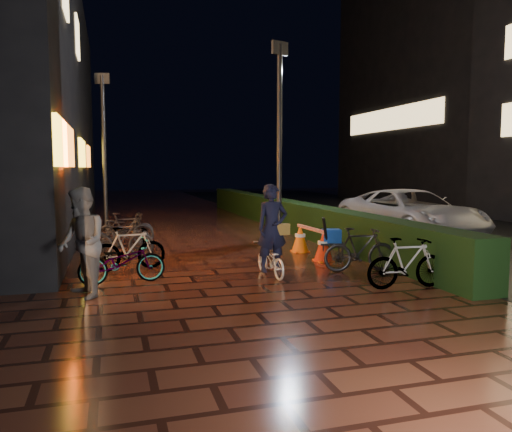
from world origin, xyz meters
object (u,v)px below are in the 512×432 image
object	(u,v)px
cyclist	(271,243)
cart_assembly	(331,238)
bystander_person	(82,243)
van	(410,213)
traffic_barrier	(311,242)

from	to	relation	value
cyclist	cart_assembly	size ratio (longest dim) A/B	1.75
bystander_person	cyclist	world-z (taller)	bystander_person
van	cyclist	xyz separation A→B (m)	(-5.82, -4.11, -0.06)
bystander_person	cart_assembly	distance (m)	5.64
cart_assembly	bystander_person	bearing A→B (deg)	-160.52
cart_assembly	cyclist	bearing A→B (deg)	-146.12
bystander_person	cart_assembly	world-z (taller)	bystander_person
bystander_person	cyclist	size ratio (longest dim) A/B	1.00
van	cart_assembly	size ratio (longest dim) A/B	5.07
bystander_person	traffic_barrier	xyz separation A→B (m)	(5.09, 2.53, -0.56)
van	traffic_barrier	world-z (taller)	van
traffic_barrier	bystander_person	bearing A→B (deg)	-153.52
bystander_person	cyclist	xyz separation A→B (m)	(3.46, 0.64, -0.24)
bystander_person	cart_assembly	bearing A→B (deg)	89.26
cyclist	cart_assembly	xyz separation A→B (m)	(1.84, 1.24, -0.14)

